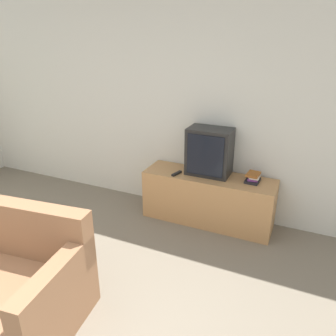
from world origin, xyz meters
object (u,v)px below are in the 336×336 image
object	(u,v)px
book_stack	(253,178)
tv_stand	(208,199)
television	(209,152)
remote_on_stand	(177,173)

from	to	relation	value
book_stack	tv_stand	bearing A→B (deg)	-174.38
tv_stand	television	xyz separation A→B (m)	(-0.03, 0.07, 0.58)
book_stack	remote_on_stand	size ratio (longest dim) A/B	1.27
television	remote_on_stand	xyz separation A→B (m)	(-0.33, -0.18, -0.27)
book_stack	remote_on_stand	xyz separation A→B (m)	(-0.86, -0.17, -0.04)
remote_on_stand	tv_stand	bearing A→B (deg)	17.84
television	book_stack	size ratio (longest dim) A/B	2.67
remote_on_stand	book_stack	bearing A→B (deg)	10.91
remote_on_stand	television	bearing A→B (deg)	28.75
tv_stand	television	bearing A→B (deg)	115.15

